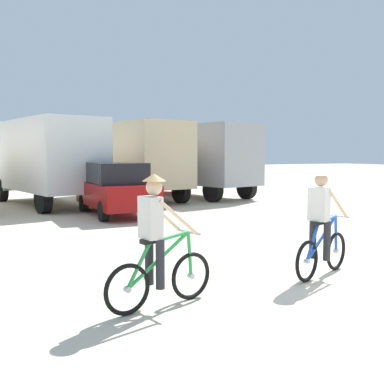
{
  "coord_description": "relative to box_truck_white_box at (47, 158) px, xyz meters",
  "views": [
    {
      "loc": [
        -5.73,
        -5.99,
        2.1
      ],
      "look_at": [
        -0.54,
        4.4,
        1.1
      ],
      "focal_mm": 43.15,
      "sensor_mm": 36.0,
      "label": 1
    }
  ],
  "objects": [
    {
      "name": "ground_plane",
      "position": [
        2.71,
        -12.83,
        -1.87
      ],
      "size": [
        120.0,
        120.0,
        0.0
      ],
      "primitive_type": "plane",
      "color": "beige"
    },
    {
      "name": "box_truck_white_box",
      "position": [
        0.0,
        0.0,
        0.0
      ],
      "size": [
        3.58,
        7.07,
        3.35
      ],
      "color": "white",
      "rests_on": "ground"
    },
    {
      "name": "box_truck_tan_camper",
      "position": [
        3.74,
        0.51,
        0.0
      ],
      "size": [
        3.28,
        7.01,
        3.35
      ],
      "color": "#CCB78E",
      "rests_on": "ground"
    },
    {
      "name": "box_truck_grey_hauler",
      "position": [
        6.96,
        0.61,
        0.0
      ],
      "size": [
        3.71,
        7.09,
        3.35
      ],
      "color": "#9E9EA3",
      "rests_on": "ground"
    },
    {
      "name": "sedan_parked",
      "position": [
        1.57,
        -3.93,
        -0.99
      ],
      "size": [
        1.81,
        4.22,
        1.76
      ],
      "color": "maroon",
      "rests_on": "ground"
    },
    {
      "name": "cyclist_orange_shirt",
      "position": [
        -0.72,
        -13.16,
        -1.03
      ],
      "size": [
        1.7,
        0.57,
        1.82
      ],
      "color": "black",
      "rests_on": "ground"
    },
    {
      "name": "cyclist_cowboy_hat",
      "position": [
        2.36,
        -12.92,
        -1.03
      ],
      "size": [
        1.64,
        0.75,
        1.82
      ],
      "color": "black",
      "rests_on": "ground"
    }
  ]
}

